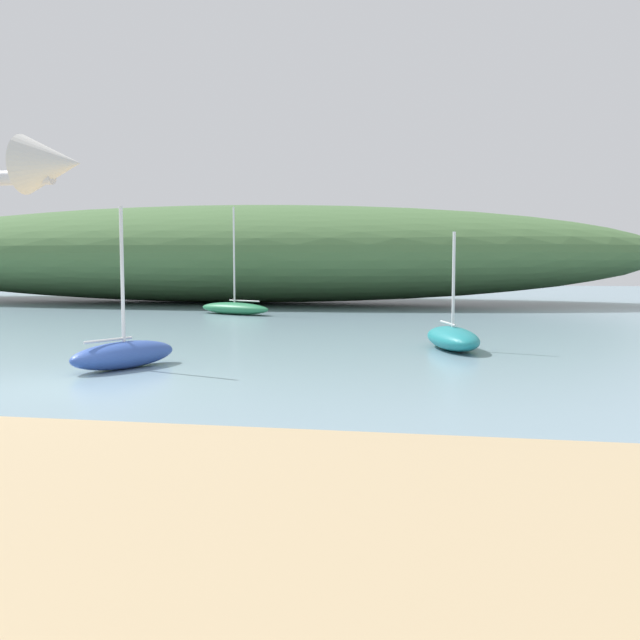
{
  "coord_description": "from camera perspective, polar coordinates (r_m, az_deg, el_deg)",
  "views": [
    {
      "loc": [
        6.92,
        -12.33,
        2.38
      ],
      "look_at": [
        3.9,
        4.66,
        0.94
      ],
      "focal_mm": 39.56,
      "sensor_mm": 36.0,
      "label": 1
    }
  ],
  "objects": [
    {
      "name": "distant_hill",
      "position": [
        41.97,
        -7.75,
        5.3
      ],
      "size": [
        48.65,
        13.79,
        5.61
      ],
      "primitive_type": "ellipsoid",
      "color": "#476B3D",
      "rests_on": "ground"
    },
    {
      "name": "sailboat_far_left",
      "position": [
        16.26,
        -15.57,
        -2.65
      ],
      "size": [
        1.96,
        2.84,
        3.58
      ],
      "color": "#2D4C9E",
      "rests_on": "ground"
    },
    {
      "name": "ground_plane",
      "position": [
        14.34,
        -19.01,
        -5.04
      ],
      "size": [
        120.0,
        120.0,
        0.0
      ],
      "primitive_type": "plane",
      "color": "#7A99A8"
    },
    {
      "name": "sailboat_mid_channel",
      "position": [
        31.86,
        -6.92,
        0.99
      ],
      "size": [
        3.91,
        2.55,
        4.79
      ],
      "color": "#287A4C",
      "rests_on": "ground"
    },
    {
      "name": "sailboat_near_shore",
      "position": [
        19.3,
        10.68,
        -1.43
      ],
      "size": [
        1.94,
        3.21,
        3.17
      ],
      "color": "teal",
      "rests_on": "ground"
    }
  ]
}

